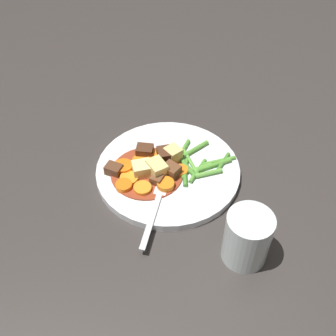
{
  "coord_description": "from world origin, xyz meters",
  "views": [
    {
      "loc": [
        0.17,
        0.51,
        0.57
      ],
      "look_at": [
        0.0,
        0.0,
        0.01
      ],
      "focal_mm": 44.34,
      "sensor_mm": 36.0,
      "label": 1
    }
  ],
  "objects_px": {
    "meat_chunk_2": "(157,180)",
    "carrot_slice_7": "(141,162)",
    "potato_chunk_1": "(173,155)",
    "meat_chunk_0": "(164,156)",
    "meat_chunk_1": "(114,169)",
    "fork": "(156,205)",
    "potato_chunk_0": "(157,169)",
    "water_glass": "(247,238)",
    "carrot_slice_6": "(143,188)",
    "carrot_slice_4": "(181,171)",
    "meat_chunk_4": "(145,152)",
    "carrot_slice_0": "(156,157)",
    "dinner_plate": "(168,171)",
    "carrot_slice_1": "(124,186)",
    "meat_chunk_3": "(170,171)",
    "carrot_slice_3": "(166,185)",
    "carrot_slice_5": "(124,167)",
    "potato_chunk_2": "(142,170)",
    "carrot_slice_2": "(129,179)"
  },
  "relations": [
    {
      "from": "meat_chunk_2",
      "to": "carrot_slice_7",
      "type": "bearing_deg",
      "value": -76.56
    },
    {
      "from": "potato_chunk_1",
      "to": "meat_chunk_0",
      "type": "bearing_deg",
      "value": -6.51
    },
    {
      "from": "meat_chunk_1",
      "to": "fork",
      "type": "xyz_separation_m",
      "value": [
        -0.05,
        0.1,
        -0.01
      ]
    },
    {
      "from": "potato_chunk_0",
      "to": "water_glass",
      "type": "distance_m",
      "value": 0.21
    },
    {
      "from": "carrot_slice_6",
      "to": "carrot_slice_7",
      "type": "xyz_separation_m",
      "value": [
        -0.02,
        -0.07,
        0.0
      ]
    },
    {
      "from": "carrot_slice_4",
      "to": "meat_chunk_4",
      "type": "distance_m",
      "value": 0.08
    },
    {
      "from": "carrot_slice_0",
      "to": "potato_chunk_0",
      "type": "relative_size",
      "value": 0.85
    },
    {
      "from": "dinner_plate",
      "to": "potato_chunk_1",
      "type": "bearing_deg",
      "value": -133.25
    },
    {
      "from": "potato_chunk_0",
      "to": "potato_chunk_1",
      "type": "relative_size",
      "value": 1.23
    },
    {
      "from": "carrot_slice_6",
      "to": "meat_chunk_0",
      "type": "bearing_deg",
      "value": -136.66
    },
    {
      "from": "carrot_slice_7",
      "to": "potato_chunk_1",
      "type": "xyz_separation_m",
      "value": [
        -0.06,
        0.01,
        0.01
      ]
    },
    {
      "from": "carrot_slice_1",
      "to": "meat_chunk_3",
      "type": "relative_size",
      "value": 0.99
    },
    {
      "from": "dinner_plate",
      "to": "carrot_slice_4",
      "type": "bearing_deg",
      "value": 135.54
    },
    {
      "from": "potato_chunk_1",
      "to": "carrot_slice_3",
      "type": "bearing_deg",
      "value": 59.93
    },
    {
      "from": "carrot_slice_0",
      "to": "carrot_slice_5",
      "type": "bearing_deg",
      "value": 6.84
    },
    {
      "from": "meat_chunk_2",
      "to": "carrot_slice_3",
      "type": "bearing_deg",
      "value": 128.03
    },
    {
      "from": "potato_chunk_1",
      "to": "carrot_slice_5",
      "type": "bearing_deg",
      "value": -3.12
    },
    {
      "from": "meat_chunk_2",
      "to": "meat_chunk_3",
      "type": "distance_m",
      "value": 0.03
    },
    {
      "from": "potato_chunk_2",
      "to": "fork",
      "type": "height_order",
      "value": "potato_chunk_2"
    },
    {
      "from": "carrot_slice_7",
      "to": "water_glass",
      "type": "bearing_deg",
      "value": 113.23
    },
    {
      "from": "potato_chunk_1",
      "to": "water_glass",
      "type": "height_order",
      "value": "water_glass"
    },
    {
      "from": "carrot_slice_5",
      "to": "water_glass",
      "type": "bearing_deg",
      "value": 120.57
    },
    {
      "from": "carrot_slice_7",
      "to": "water_glass",
      "type": "xyz_separation_m",
      "value": [
        -0.1,
        0.23,
        0.03
      ]
    },
    {
      "from": "carrot_slice_4",
      "to": "potato_chunk_2",
      "type": "distance_m",
      "value": 0.07
    },
    {
      "from": "carrot_slice_1",
      "to": "fork",
      "type": "xyz_separation_m",
      "value": [
        -0.04,
        0.06,
        -0.0
      ]
    },
    {
      "from": "meat_chunk_1",
      "to": "meat_chunk_4",
      "type": "distance_m",
      "value": 0.07
    },
    {
      "from": "carrot_slice_3",
      "to": "meat_chunk_2",
      "type": "height_order",
      "value": "meat_chunk_2"
    },
    {
      "from": "meat_chunk_3",
      "to": "carrot_slice_6",
      "type": "bearing_deg",
      "value": 17.84
    },
    {
      "from": "carrot_slice_4",
      "to": "potato_chunk_1",
      "type": "bearing_deg",
      "value": -85.47
    },
    {
      "from": "carrot_slice_4",
      "to": "meat_chunk_1",
      "type": "height_order",
      "value": "meat_chunk_1"
    },
    {
      "from": "fork",
      "to": "carrot_slice_2",
      "type": "bearing_deg",
      "value": -67.74
    },
    {
      "from": "carrot_slice_6",
      "to": "meat_chunk_1",
      "type": "xyz_separation_m",
      "value": [
        0.04,
        -0.06,
        0.0
      ]
    },
    {
      "from": "meat_chunk_0",
      "to": "meat_chunk_1",
      "type": "relative_size",
      "value": 1.07
    },
    {
      "from": "dinner_plate",
      "to": "meat_chunk_2",
      "type": "distance_m",
      "value": 0.05
    },
    {
      "from": "carrot_slice_1",
      "to": "water_glass",
      "type": "bearing_deg",
      "value": 128.18
    },
    {
      "from": "fork",
      "to": "carrot_slice_6",
      "type": "bearing_deg",
      "value": -72.76
    },
    {
      "from": "carrot_slice_0",
      "to": "potato_chunk_0",
      "type": "height_order",
      "value": "potato_chunk_0"
    },
    {
      "from": "carrot_slice_2",
      "to": "carrot_slice_3",
      "type": "xyz_separation_m",
      "value": [
        -0.06,
        0.04,
        0.0
      ]
    },
    {
      "from": "water_glass",
      "to": "carrot_slice_3",
      "type": "bearing_deg",
      "value": -65.12
    },
    {
      "from": "carrot_slice_6",
      "to": "carrot_slice_7",
      "type": "distance_m",
      "value": 0.07
    },
    {
      "from": "meat_chunk_1",
      "to": "carrot_slice_4",
      "type": "bearing_deg",
      "value": 161.85
    },
    {
      "from": "meat_chunk_1",
      "to": "meat_chunk_4",
      "type": "height_order",
      "value": "meat_chunk_4"
    },
    {
      "from": "fork",
      "to": "water_glass",
      "type": "height_order",
      "value": "water_glass"
    },
    {
      "from": "carrot_slice_4",
      "to": "carrot_slice_1",
      "type": "bearing_deg",
      "value": 1.78
    },
    {
      "from": "carrot_slice_2",
      "to": "carrot_slice_5",
      "type": "bearing_deg",
      "value": -85.02
    },
    {
      "from": "potato_chunk_2",
      "to": "meat_chunk_3",
      "type": "height_order",
      "value": "potato_chunk_2"
    },
    {
      "from": "carrot_slice_5",
      "to": "potato_chunk_1",
      "type": "relative_size",
      "value": 1.15
    },
    {
      "from": "potato_chunk_1",
      "to": "meat_chunk_3",
      "type": "height_order",
      "value": "potato_chunk_1"
    },
    {
      "from": "meat_chunk_1",
      "to": "carrot_slice_1",
      "type": "bearing_deg",
      "value": 100.89
    },
    {
      "from": "carrot_slice_2",
      "to": "potato_chunk_2",
      "type": "xyz_separation_m",
      "value": [
        -0.03,
        -0.01,
        0.01
      ]
    }
  ]
}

